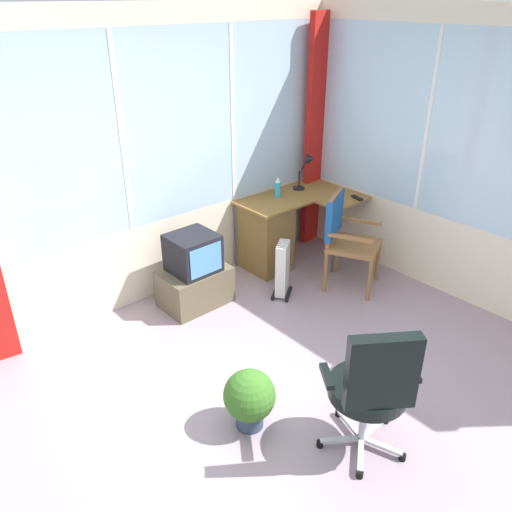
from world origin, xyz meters
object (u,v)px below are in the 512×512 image
object	(u,v)px
desk_lamp	(308,166)
potted_plant	(249,398)
spray_bottle	(278,187)
office_chair	(373,385)
tv_remote	(357,198)
tv_on_stand	(194,274)
space_heater	(283,268)
desk	(270,233)
wooden_armchair	(342,230)

from	to	relation	value
desk_lamp	potted_plant	xyz separation A→B (m)	(-2.28, -1.71, -0.76)
spray_bottle	office_chair	xyz separation A→B (m)	(-1.45, -2.42, -0.28)
tv_remote	office_chair	size ratio (longest dim) A/B	0.15
tv_on_stand	space_heater	size ratio (longest dim) A/B	1.29
desk	tv_on_stand	bearing A→B (deg)	-174.80
tv_on_stand	potted_plant	xyz separation A→B (m)	(-0.63, -1.56, -0.07)
office_chair	potted_plant	bearing A→B (deg)	121.47
wooden_armchair	space_heater	xyz separation A→B (m)	(-0.58, 0.23, -0.32)
office_chair	potted_plant	distance (m)	0.86
office_chair	wooden_armchair	bearing A→B (deg)	45.50
desk	office_chair	distance (m)	2.66
spray_bottle	tv_on_stand	bearing A→B (deg)	-171.60
desk	desk_lamp	world-z (taller)	desk_lamp
wooden_armchair	office_chair	size ratio (longest dim) A/B	0.97
desk	tv_on_stand	xyz separation A→B (m)	(-1.05, -0.10, -0.09)
tv_remote	wooden_armchair	world-z (taller)	wooden_armchair
desk_lamp	office_chair	world-z (taller)	desk_lamp
desk_lamp	potted_plant	world-z (taller)	desk_lamp
tv_on_stand	tv_remote	bearing A→B (deg)	-13.06
wooden_armchair	space_heater	distance (m)	0.70
tv_remote	space_heater	bearing A→B (deg)	-167.66
office_chair	space_heater	bearing A→B (deg)	61.75
wooden_armchair	tv_on_stand	xyz separation A→B (m)	(-1.35, 0.65, -0.29)
desk_lamp	tv_remote	size ratio (longest dim) A/B	2.67
office_chair	tv_on_stand	xyz separation A→B (m)	(0.21, 2.23, -0.25)
tv_remote	tv_on_stand	size ratio (longest dim) A/B	0.21
spray_bottle	potted_plant	world-z (taller)	spray_bottle
desk_lamp	wooden_armchair	distance (m)	0.95
wooden_armchair	tv_on_stand	size ratio (longest dim) A/B	1.33
desk_lamp	office_chair	distance (m)	3.06
desk_lamp	spray_bottle	world-z (taller)	desk_lamp
office_chair	tv_on_stand	distance (m)	2.26
tv_remote	office_chair	distance (m)	2.73
wooden_armchair	spray_bottle	bearing A→B (deg)	97.38
desk	tv_remote	world-z (taller)	tv_remote
tv_on_stand	potted_plant	bearing A→B (deg)	-112.01
desk	tv_remote	xyz separation A→B (m)	(0.77, -0.52, 0.35)
desk	space_heater	bearing A→B (deg)	-119.56
spray_bottle	tv_remote	bearing A→B (deg)	-45.98
spray_bottle	space_heater	bearing A→B (deg)	-128.48
desk	wooden_armchair	size ratio (longest dim) A/B	1.27
desk_lamp	space_heater	world-z (taller)	desk_lamp
desk_lamp	office_chair	xyz separation A→B (m)	(-1.87, -2.39, -0.44)
tv_on_stand	office_chair	bearing A→B (deg)	-95.49
potted_plant	spray_bottle	bearing A→B (deg)	42.96
tv_on_stand	space_heater	distance (m)	0.87
tv_remote	wooden_armchair	bearing A→B (deg)	-142.37
desk_lamp	wooden_armchair	bearing A→B (deg)	-111.18
tv_remote	tv_on_stand	world-z (taller)	tv_remote
wooden_armchair	desk	bearing A→B (deg)	111.59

